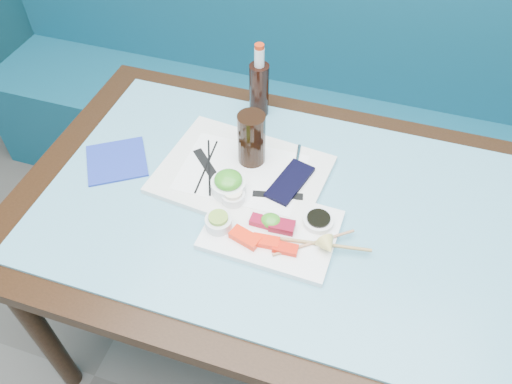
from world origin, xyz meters
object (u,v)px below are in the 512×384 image
(booth_bench, at_px, (331,119))
(sashimi_plate, at_px, (272,230))
(serving_tray, at_px, (242,174))
(dining_table, at_px, (278,226))
(cola_bottle_body, at_px, (259,90))
(seaweed_bowl, at_px, (229,186))
(blue_napkin, at_px, (117,161))
(cola_glass, at_px, (252,139))

(booth_bench, bearing_deg, sashimi_plate, -89.65)
(booth_bench, bearing_deg, serving_tray, -99.20)
(dining_table, height_order, cola_bottle_body, cola_bottle_body)
(dining_table, relative_size, sashimi_plate, 4.41)
(sashimi_plate, xyz_separation_m, cola_bottle_body, (-0.17, 0.43, 0.08))
(seaweed_bowl, bearing_deg, booth_bench, 80.94)
(booth_bench, distance_m, sashimi_plate, 1.01)
(booth_bench, bearing_deg, blue_napkin, -120.04)
(seaweed_bowl, xyz_separation_m, blue_napkin, (-0.34, 0.02, -0.03))
(dining_table, distance_m, serving_tray, 0.17)
(cola_bottle_body, bearing_deg, sashimi_plate, -68.48)
(dining_table, distance_m, seaweed_bowl, 0.19)
(cola_bottle_body, bearing_deg, seaweed_bowl, -85.23)
(dining_table, height_order, sashimi_plate, sashimi_plate)
(serving_tray, xyz_separation_m, cola_bottle_body, (-0.04, 0.28, 0.08))
(sashimi_plate, distance_m, serving_tray, 0.20)
(booth_bench, bearing_deg, cola_glass, -99.11)
(dining_table, height_order, serving_tray, serving_tray)
(booth_bench, bearing_deg, cola_bottle_body, -108.29)
(booth_bench, relative_size, serving_tray, 6.87)
(booth_bench, xyz_separation_m, cola_bottle_body, (-0.16, -0.50, 0.47))
(cola_bottle_body, bearing_deg, serving_tray, -81.90)
(seaweed_bowl, height_order, blue_napkin, seaweed_bowl)
(dining_table, xyz_separation_m, cola_bottle_body, (-0.16, 0.34, 0.18))
(dining_table, distance_m, cola_glass, 0.25)
(seaweed_bowl, bearing_deg, blue_napkin, 176.46)
(serving_tray, xyz_separation_m, cola_glass, (0.01, 0.05, 0.09))
(cola_glass, height_order, blue_napkin, cola_glass)
(sashimi_plate, xyz_separation_m, seaweed_bowl, (-0.14, 0.08, 0.03))
(dining_table, distance_m, cola_bottle_body, 0.42)
(booth_bench, xyz_separation_m, cola_glass, (-0.12, -0.72, 0.48))
(booth_bench, height_order, seaweed_bowl, booth_bench)
(cola_bottle_body, bearing_deg, booth_bench, 71.71)
(booth_bench, distance_m, blue_napkin, 1.03)
(sashimi_plate, relative_size, cola_glass, 2.06)
(seaweed_bowl, relative_size, cola_bottle_body, 0.54)
(sashimi_plate, height_order, cola_glass, cola_glass)
(sashimi_plate, bearing_deg, blue_napkin, 170.08)
(serving_tray, bearing_deg, blue_napkin, -165.46)
(sashimi_plate, distance_m, blue_napkin, 0.50)
(booth_bench, height_order, sashimi_plate, booth_bench)
(seaweed_bowl, bearing_deg, dining_table, 4.66)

